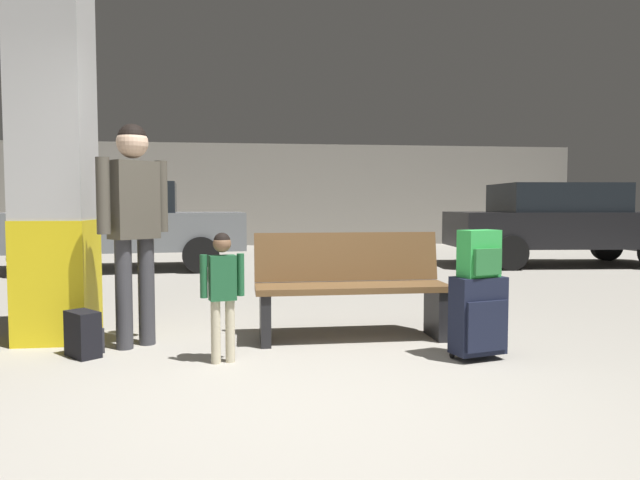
{
  "coord_description": "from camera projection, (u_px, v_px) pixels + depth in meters",
  "views": [
    {
      "loc": [
        -0.28,
        -3.15,
        1.13
      ],
      "look_at": [
        0.27,
        1.3,
        0.85
      ],
      "focal_mm": 32.25,
      "sensor_mm": 36.0,
      "label": 1
    }
  ],
  "objects": [
    {
      "name": "adult",
      "position": [
        134.0,
        210.0,
        4.5
      ],
      "size": [
        0.48,
        0.43,
        1.75
      ],
      "color": "#38383D",
      "rests_on": "ground_plane"
    },
    {
      "name": "child",
      "position": [
        222.0,
        283.0,
        4.06
      ],
      "size": [
        0.31,
        0.18,
        0.93
      ],
      "color": "beige",
      "rests_on": "ground_plane"
    },
    {
      "name": "backpack_bright",
      "position": [
        480.0,
        254.0,
        4.14
      ],
      "size": [
        0.32,
        0.26,
        0.34
      ],
      "color": "green",
      "rests_on": "suitcase"
    },
    {
      "name": "parked_car_side",
      "position": [
        561.0,
        222.0,
        10.67
      ],
      "size": [
        4.21,
        2.02,
        1.51
      ],
      "color": "black",
      "rests_on": "ground_plane"
    },
    {
      "name": "garage_back_wall",
      "position": [
        260.0,
        195.0,
        15.88
      ],
      "size": [
        18.0,
        0.12,
        2.8
      ],
      "primitive_type": "cube",
      "color": "gray",
      "rests_on": "ground_plane"
    },
    {
      "name": "suitcase",
      "position": [
        479.0,
        316.0,
        4.17
      ],
      "size": [
        0.42,
        0.31,
        0.6
      ],
      "color": "#191E33",
      "rests_on": "ground_plane"
    },
    {
      "name": "parked_car_far",
      "position": [
        120.0,
        223.0,
        9.89
      ],
      "size": [
        4.25,
        2.12,
        1.51
      ],
      "color": "slate",
      "rests_on": "ground_plane"
    },
    {
      "name": "ground_plane",
      "position": [
        273.0,
        299.0,
        7.19
      ],
      "size": [
        18.0,
        18.0,
        0.1
      ],
      "primitive_type": "cube",
      "color": "gray"
    },
    {
      "name": "bench",
      "position": [
        350.0,
        286.0,
        4.83
      ],
      "size": [
        1.61,
        0.55,
        0.89
      ],
      "color": "brown",
      "rests_on": "ground_plane"
    },
    {
      "name": "backpack_dark_floor",
      "position": [
        84.0,
        334.0,
        4.25
      ],
      "size": [
        0.31,
        0.32,
        0.34
      ],
      "color": "black",
      "rests_on": "ground_plane"
    },
    {
      "name": "structural_pillar",
      "position": [
        54.0,
        155.0,
        4.71
      ],
      "size": [
        0.57,
        0.57,
        3.09
      ],
      "color": "yellow",
      "rests_on": "ground_plane"
    }
  ]
}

